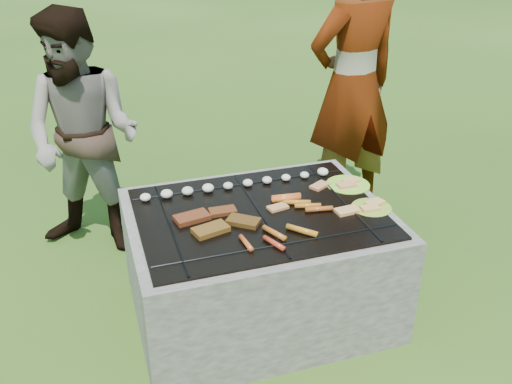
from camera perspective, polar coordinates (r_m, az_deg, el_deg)
lawn at (r=3.20m, az=0.28°, el=-11.60°), size 60.00×60.00×0.00m
fire_pit at (r=3.03m, az=0.29°, el=-7.45°), size 1.30×1.00×0.62m
mushrooms at (r=3.08m, az=-2.36°, el=0.73°), size 1.06×0.06×0.04m
pork_slabs at (r=2.76m, az=-4.13°, el=-2.90°), size 0.41×0.27×0.02m
sausages at (r=2.80m, az=3.41°, el=-2.34°), size 0.53×0.49×0.03m
bread_on_grate at (r=2.95m, az=6.45°, el=-0.97°), size 0.44×0.39×0.02m
plate_far at (r=3.17m, az=9.18°, el=0.70°), size 0.30×0.30×0.03m
plate_near at (r=2.96m, az=11.49°, el=-1.52°), size 0.24×0.24×0.03m
cook at (r=3.81m, az=9.66°, el=10.41°), size 0.75×0.57×1.85m
bystander at (r=3.55m, az=-16.87°, el=5.27°), size 0.92×0.86×1.50m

